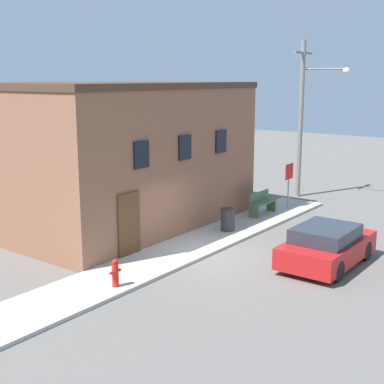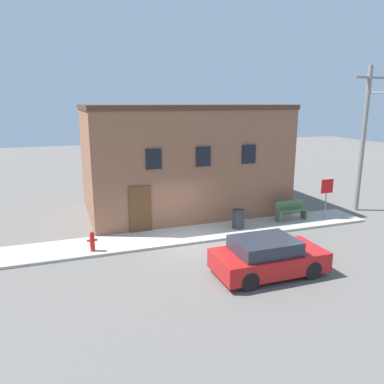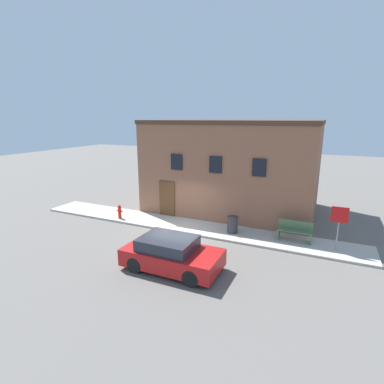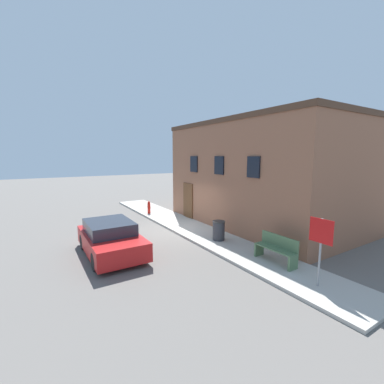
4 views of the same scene
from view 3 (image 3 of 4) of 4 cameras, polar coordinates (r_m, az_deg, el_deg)
name	(u,v)px [view 3 (image 3 of 4)]	position (r m, az deg, el deg)	size (l,w,h in m)	color
ground_plane	(177,233)	(15.67, -2.94, -7.82)	(80.00, 80.00, 0.00)	#66605B
sidewalk	(185,226)	(16.52, -1.25, -6.43)	(18.30, 2.10, 0.11)	#B2ADA3
brick_building	(234,166)	(19.36, 7.97, 5.02)	(10.13, 6.85, 5.68)	#8E5B42
fire_hydrant	(120,212)	(17.92, -13.62, -3.64)	(0.39, 0.19, 0.80)	red
stop_sign	(339,220)	(14.48, 26.22, -4.83)	(0.70, 0.06, 1.99)	gray
bench	(295,231)	(15.13, 19.00, -7.06)	(1.57, 0.44, 0.96)	#4C6B47
trash_bin	(232,224)	(15.44, 7.72, -6.13)	(0.56, 0.56, 0.86)	#333338
parked_car	(171,254)	(11.97, -3.96, -11.71)	(3.82, 1.86, 1.30)	black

